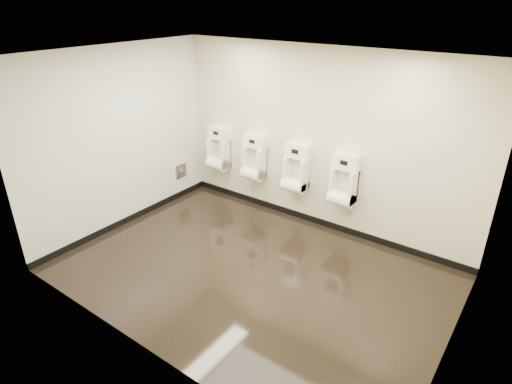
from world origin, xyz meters
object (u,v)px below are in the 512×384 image
urinal_0 (219,151)px  urinal_1 (254,160)px  urinal_3 (343,184)px  access_panel (181,171)px  urinal_2 (296,171)px

urinal_0 → urinal_1: size_ratio=1.00×
urinal_1 → urinal_3: bearing=0.0°
urinal_0 → urinal_1: bearing=0.0°
access_panel → urinal_3: (3.00, 0.41, 0.38)m
urinal_2 → urinal_3: (0.82, 0.00, 0.00)m
access_panel → urinal_1: bearing=16.9°
urinal_0 → access_panel: bearing=-144.1°
access_panel → urinal_3: bearing=7.8°
urinal_0 → urinal_1: same height
urinal_3 → urinal_0: bearing=180.0°
urinal_1 → urinal_2: 0.82m
urinal_3 → urinal_2: bearing=180.0°
urinal_2 → urinal_3: bearing=0.0°
urinal_0 → urinal_3: 2.43m
access_panel → urinal_0: size_ratio=0.32×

